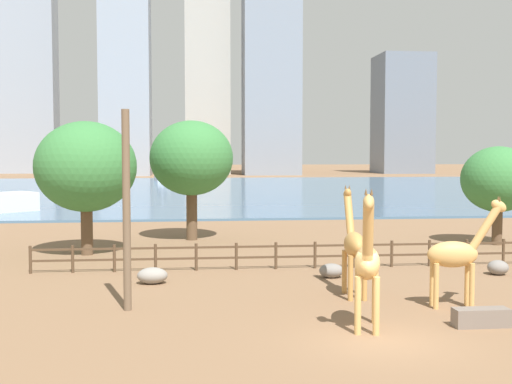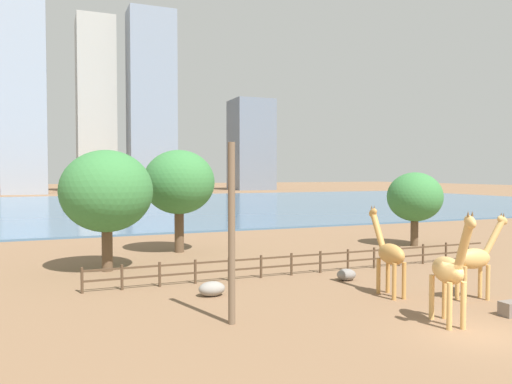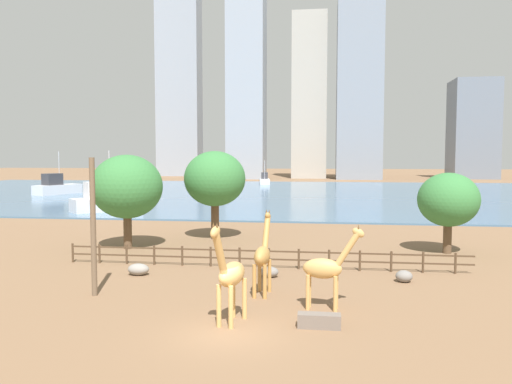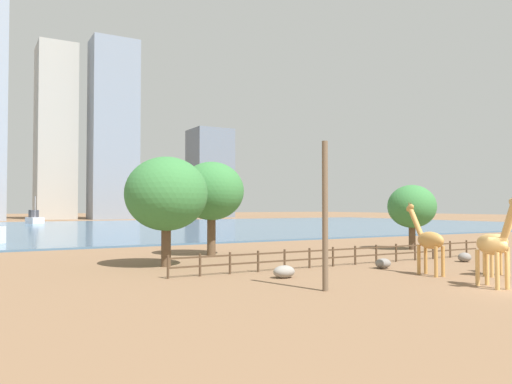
# 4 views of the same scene
# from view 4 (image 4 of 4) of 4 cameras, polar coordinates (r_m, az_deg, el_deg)

# --- Properties ---
(ground_plane) EXTENTS (400.00, 400.00, 0.00)m
(ground_plane) POSITION_cam_4_polar(r_m,az_deg,el_deg) (97.23, -16.09, -3.94)
(ground_plane) COLOR brown
(harbor_water) EXTENTS (180.00, 86.00, 0.20)m
(harbor_water) POSITION_cam_4_polar(r_m,az_deg,el_deg) (94.31, -15.67, -3.95)
(harbor_water) COLOR #476B8C
(harbor_water) RESTS_ON ground
(giraffe_tall) EXTENTS (1.30, 2.97, 4.57)m
(giraffe_tall) POSITION_cam_4_polar(r_m,az_deg,el_deg) (27.30, 25.55, -5.42)
(giraffe_tall) COLOR tan
(giraffe_tall) RESTS_ON ground
(giraffe_companion) EXTENTS (2.94, 0.92, 4.06)m
(giraffe_companion) POSITION_cam_4_polar(r_m,az_deg,el_deg) (32.12, 25.95, -5.17)
(giraffe_companion) COLOR tan
(giraffe_companion) RESTS_ON ground
(giraffe_young) EXTENTS (0.90, 3.01, 4.29)m
(giraffe_young) POSITION_cam_4_polar(r_m,az_deg,el_deg) (30.93, 19.09, -5.20)
(giraffe_young) COLOR #C18C47
(giraffe_young) RESTS_ON ground
(utility_pole) EXTENTS (0.28, 0.28, 7.14)m
(utility_pole) POSITION_cam_4_polar(r_m,az_deg,el_deg) (23.94, 7.90, -2.70)
(utility_pole) COLOR brown
(utility_pole) RESTS_ON ground
(boulder_near_fence) EXTENTS (1.30, 0.94, 0.70)m
(boulder_near_fence) POSITION_cam_4_polar(r_m,az_deg,el_deg) (28.29, 3.23, -9.08)
(boulder_near_fence) COLOR gray
(boulder_near_fence) RESTS_ON ground
(boulder_by_pole) EXTENTS (1.11, 0.85, 0.64)m
(boulder_by_pole) POSITION_cam_4_polar(r_m,az_deg,el_deg) (33.58, 14.32, -7.91)
(boulder_by_pole) COLOR gray
(boulder_by_pole) RESTS_ON ground
(boulder_small) EXTENTS (0.95, 0.90, 0.68)m
(boulder_small) POSITION_cam_4_polar(r_m,az_deg,el_deg) (39.26, 22.74, -6.89)
(boulder_small) COLOR gray
(boulder_small) RESTS_ON ground
(enclosure_fence) EXTENTS (26.12, 0.14, 1.30)m
(enclosure_fence) POSITION_cam_4_polar(r_m,az_deg,el_deg) (34.69, 10.43, -7.00)
(enclosure_fence) COLOR #4C3826
(enclosure_fence) RESTS_ON ground
(tree_left_large) EXTENTS (5.33, 5.33, 7.66)m
(tree_left_large) POSITION_cam_4_polar(r_m,az_deg,el_deg) (41.02, -5.11, 0.06)
(tree_left_large) COLOR brown
(tree_left_large) RESTS_ON ground
(tree_center_broad) EXTENTS (4.43, 4.43, 6.00)m
(tree_center_broad) POSITION_cam_4_polar(r_m,az_deg,el_deg) (48.55, 17.39, -1.61)
(tree_center_broad) COLOR brown
(tree_center_broad) RESTS_ON ground
(tree_right_tall) EXTENTS (5.50, 5.50, 7.33)m
(tree_right_tall) POSITION_cam_4_polar(r_m,az_deg,el_deg) (33.79, -10.21, -0.24)
(tree_right_tall) COLOR brown
(tree_right_tall) RESTS_ON ground
(boat_tug) EXTENTS (3.40, 7.02, 6.06)m
(boat_tug) POSITION_cam_4_polar(r_m,az_deg,el_deg) (121.46, -24.00, -2.82)
(boat_tug) COLOR silver
(boat_tug) RESTS_ON harbor_water
(skyline_tower_glass) EXTENTS (11.45, 14.14, 54.31)m
(skyline_tower_glass) POSITION_cam_4_polar(r_m,az_deg,el_deg) (169.04, -21.94, 6.35)
(skyline_tower_glass) COLOR #ADA89E
(skyline_tower_glass) RESTS_ON ground
(skyline_block_left) EXTENTS (14.16, 10.57, 56.09)m
(skyline_block_left) POSITION_cam_4_polar(r_m,az_deg,el_deg) (163.59, -15.98, 6.88)
(skyline_block_left) COLOR gray
(skyline_block_left) RESTS_ON ground
(skyline_block_right) EXTENTS (13.96, 13.73, 32.12)m
(skyline_block_right) POSITION_cam_4_polar(r_m,az_deg,el_deg) (183.59, -5.30, 2.13)
(skyline_block_right) COLOR slate
(skyline_block_right) RESTS_ON ground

